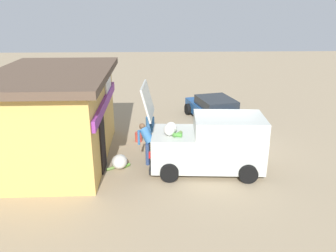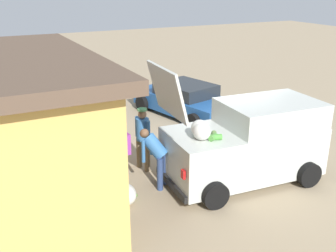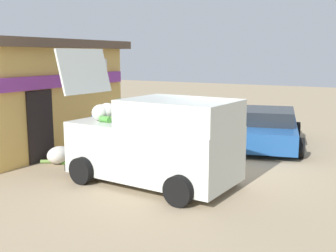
{
  "view_description": "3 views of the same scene",
  "coord_description": "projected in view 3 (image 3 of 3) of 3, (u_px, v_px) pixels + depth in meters",
  "views": [
    {
      "loc": [
        -12.98,
        2.65,
        5.62
      ],
      "look_at": [
        0.11,
        2.18,
        0.87
      ],
      "focal_mm": 35.88,
      "sensor_mm": 36.0,
      "label": 1
    },
    {
      "loc": [
        -9.53,
        6.66,
        4.85
      ],
      "look_at": [
        0.45,
        1.73,
        0.76
      ],
      "focal_mm": 42.72,
      "sensor_mm": 36.0,
      "label": 2
    },
    {
      "loc": [
        -10.01,
        -4.01,
        2.97
      ],
      "look_at": [
        0.66,
        2.0,
        0.83
      ],
      "focal_mm": 44.01,
      "sensor_mm": 36.0,
      "label": 3
    }
  ],
  "objects": [
    {
      "name": "delivery_van",
      "position": [
        157.0,
        142.0,
        9.43
      ],
      "size": [
        2.38,
        4.29,
        3.11
      ],
      "color": "silver",
      "rests_on": "ground_plane"
    },
    {
      "name": "storefront_bar",
      "position": [
        22.0,
        94.0,
        13.0
      ],
      "size": [
        6.31,
        4.23,
        3.41
      ],
      "color": "#E0B259",
      "rests_on": "ground_plane"
    },
    {
      "name": "parked_sedan",
      "position": [
        268.0,
        128.0,
        13.48
      ],
      "size": [
        4.56,
        2.95,
        1.21
      ],
      "color": "#1E4C8C",
      "rests_on": "ground_plane"
    },
    {
      "name": "unloaded_banana_pile",
      "position": [
        59.0,
        155.0,
        11.33
      ],
      "size": [
        0.74,
        0.85,
        0.48
      ],
      "color": "silver",
      "rests_on": "ground_plane"
    },
    {
      "name": "customer_bending",
      "position": [
        98.0,
        133.0,
        11.1
      ],
      "size": [
        0.71,
        0.7,
        1.47
      ],
      "color": "navy",
      "rests_on": "ground_plane"
    },
    {
      "name": "ground_plane",
      "position": [
        221.0,
        166.0,
        11.04
      ],
      "size": [
        60.0,
        60.0,
        0.0
      ],
      "primitive_type": "plane",
      "color": "#9E896B"
    },
    {
      "name": "vendor_standing",
      "position": [
        122.0,
        124.0,
        11.91
      ],
      "size": [
        0.55,
        0.42,
        1.71
      ],
      "color": "#726047",
      "rests_on": "ground_plane"
    },
    {
      "name": "paint_bucket",
      "position": [
        128.0,
        142.0,
        13.19
      ],
      "size": [
        0.31,
        0.31,
        0.41
      ],
      "primitive_type": "cylinder",
      "color": "#BF3F33",
      "rests_on": "ground_plane"
    }
  ]
}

